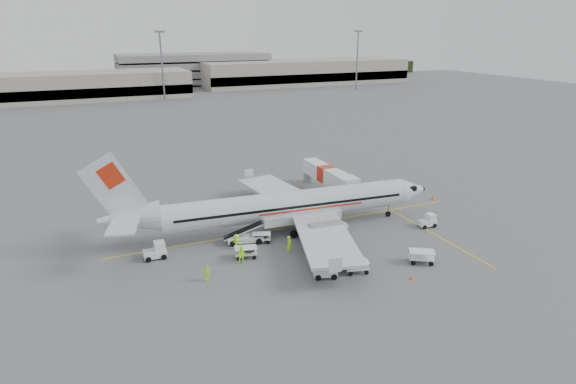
# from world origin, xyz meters

# --- Properties ---
(ground) EXTENTS (360.00, 360.00, 0.00)m
(ground) POSITION_xyz_m (0.00, 0.00, 0.00)
(ground) COLOR #56595B
(stripe_lead) EXTENTS (44.00, 0.20, 0.01)m
(stripe_lead) POSITION_xyz_m (0.00, 0.00, 0.01)
(stripe_lead) COLOR yellow
(stripe_lead) RESTS_ON ground
(stripe_cross) EXTENTS (0.20, 20.00, 0.01)m
(stripe_cross) POSITION_xyz_m (14.00, -8.00, 0.01)
(stripe_cross) COLOR yellow
(stripe_cross) RESTS_ON ground
(terminal_west) EXTENTS (110.00, 22.00, 9.00)m
(terminal_west) POSITION_xyz_m (-40.00, 130.00, 4.50)
(terminal_west) COLOR gray
(terminal_west) RESTS_ON ground
(terminal_east) EXTENTS (90.00, 26.00, 10.00)m
(terminal_east) POSITION_xyz_m (70.00, 145.00, 5.00)
(terminal_east) COLOR gray
(terminal_east) RESTS_ON ground
(parking_garage) EXTENTS (62.00, 24.00, 14.00)m
(parking_garage) POSITION_xyz_m (25.00, 160.00, 7.00)
(parking_garage) COLOR slate
(parking_garage) RESTS_ON ground
(treeline) EXTENTS (300.00, 3.00, 6.00)m
(treeline) POSITION_xyz_m (0.00, 175.00, 3.00)
(treeline) COLOR black
(treeline) RESTS_ON ground
(mast_center) EXTENTS (3.20, 1.20, 22.00)m
(mast_center) POSITION_xyz_m (5.00, 118.00, 11.00)
(mast_center) COLOR slate
(mast_center) RESTS_ON ground
(mast_east) EXTENTS (3.20, 1.20, 22.00)m
(mast_east) POSITION_xyz_m (80.00, 118.00, 11.00)
(mast_east) COLOR slate
(mast_east) RESTS_ON ground
(aircraft) EXTENTS (41.51, 33.70, 10.82)m
(aircraft) POSITION_xyz_m (-0.90, -0.75, 5.41)
(aircraft) COLOR silver
(aircraft) RESTS_ON ground
(jet_bridge) EXTENTS (3.20, 14.79, 3.86)m
(jet_bridge) POSITION_xyz_m (9.62, 10.07, 1.93)
(jet_bridge) COLOR white
(jet_bridge) RESTS_ON ground
(belt_loader) EXTENTS (5.61, 3.02, 2.88)m
(belt_loader) POSITION_xyz_m (-6.99, -2.00, 1.44)
(belt_loader) COLOR white
(belt_loader) RESTS_ON ground
(tug_fore) EXTENTS (2.14, 1.31, 1.60)m
(tug_fore) POSITION_xyz_m (14.68, -6.49, 0.80)
(tug_fore) COLOR white
(tug_fore) RESTS_ON ground
(tug_mid) EXTENTS (2.56, 1.95, 1.75)m
(tug_mid) POSITION_xyz_m (-2.45, -12.62, 0.88)
(tug_mid) COLOR white
(tug_mid) RESTS_ON ground
(tug_aft) EXTENTS (2.33, 1.35, 1.79)m
(tug_aft) POSITION_xyz_m (-16.90, -2.00, 0.90)
(tug_aft) COLOR white
(tug_aft) RESTS_ON ground
(cart_loaded_a) EXTENTS (2.53, 1.81, 1.20)m
(cart_loaded_a) POSITION_xyz_m (-8.15, -5.64, 0.60)
(cart_loaded_a) COLOR white
(cart_loaded_a) RESTS_ON ground
(cart_loaded_b) EXTENTS (2.35, 1.89, 1.07)m
(cart_loaded_b) POSITION_xyz_m (-5.28, -2.66, 0.53)
(cart_loaded_b) COLOR white
(cart_loaded_b) RESTS_ON ground
(cart_empty_a) EXTENTS (2.59, 1.88, 1.22)m
(cart_empty_a) POSITION_xyz_m (0.81, -13.06, 0.61)
(cart_empty_a) COLOR white
(cart_empty_a) RESTS_ON ground
(cart_empty_b) EXTENTS (2.95, 2.58, 1.33)m
(cart_empty_b) POSITION_xyz_m (7.99, -13.92, 0.66)
(cart_empty_b) COLOR white
(cart_empty_b) RESTS_ON ground
(cone_nose) EXTENTS (0.42, 0.42, 0.68)m
(cone_nose) POSITION_xyz_m (21.73, 0.98, 0.34)
(cone_nose) COLOR #F65414
(cone_nose) RESTS_ON ground
(cone_port) EXTENTS (0.38, 0.38, 0.62)m
(cone_port) POSITION_xyz_m (6.82, 12.48, 0.31)
(cone_port) COLOR #F65414
(cone_port) RESTS_ON ground
(cone_stbd) EXTENTS (0.33, 0.33, 0.54)m
(cone_stbd) POSITION_xyz_m (4.93, -16.37, 0.27)
(cone_stbd) COLOR #F65414
(cone_stbd) RESTS_ON ground
(crew_a) EXTENTS (0.79, 0.75, 1.81)m
(crew_a) POSITION_xyz_m (-3.42, -6.18, 0.91)
(crew_a) COLOR #8FE61C
(crew_a) RESTS_ON ground
(crew_b) EXTENTS (1.11, 0.98, 1.91)m
(crew_b) POSITION_xyz_m (-8.95, -6.77, 0.96)
(crew_b) COLOR #8FE61C
(crew_b) RESTS_ON ground
(crew_c) EXTENTS (1.08, 1.23, 1.66)m
(crew_c) POSITION_xyz_m (-8.34, -3.08, 0.83)
(crew_c) COLOR #8FE61C
(crew_c) RESTS_ON ground
(crew_d) EXTENTS (0.97, 0.89, 1.60)m
(crew_d) POSITION_xyz_m (-13.07, -8.80, 0.80)
(crew_d) COLOR #8FE61C
(crew_d) RESTS_ON ground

